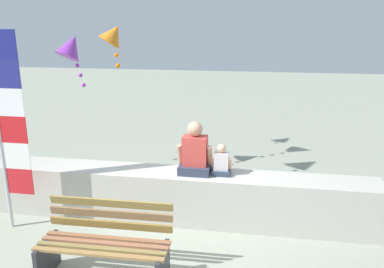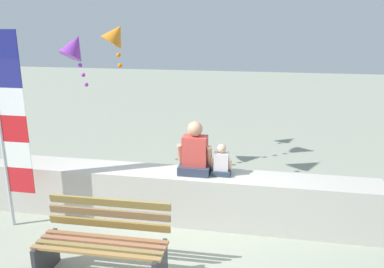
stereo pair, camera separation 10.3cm
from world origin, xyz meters
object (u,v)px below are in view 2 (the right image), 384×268
object	(u,v)px
park_bench	(103,244)
kite_purple	(74,47)
flag_banner	(9,122)
kite_orange	(116,35)
person_adult	(195,153)
person_child	(221,163)

from	to	relation	value
park_bench	kite_purple	distance (m)	4.56
park_bench	flag_banner	xyz separation A→B (m)	(-1.67, 0.87, 1.18)
park_bench	kite_orange	size ratio (longest dim) A/B	1.80
kite_purple	person_adult	bearing A→B (deg)	-35.84
kite_orange	person_adult	bearing A→B (deg)	-43.47
person_child	kite_orange	xyz separation A→B (m)	(-2.18, 1.70, 1.74)
park_bench	flag_banner	distance (m)	2.23
person_adult	person_child	world-z (taller)	person_adult
flag_banner	kite_orange	bearing A→B (deg)	73.91
kite_purple	park_bench	bearing A→B (deg)	-60.80
park_bench	person_child	world-z (taller)	person_child
park_bench	person_child	distance (m)	2.02
kite_purple	person_child	bearing A→B (deg)	-32.37
park_bench	person_adult	distance (m)	1.86
kite_purple	kite_orange	bearing A→B (deg)	-17.72
person_child	kite_purple	distance (m)	4.06
person_child	flag_banner	distance (m)	3.01
person_child	kite_purple	size ratio (longest dim) A/B	0.43
person_child	person_adult	bearing A→B (deg)	-179.94
flag_banner	kite_purple	world-z (taller)	flag_banner
person_adult	kite_purple	size ratio (longest dim) A/B	0.73
kite_purple	kite_orange	world-z (taller)	kite_orange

